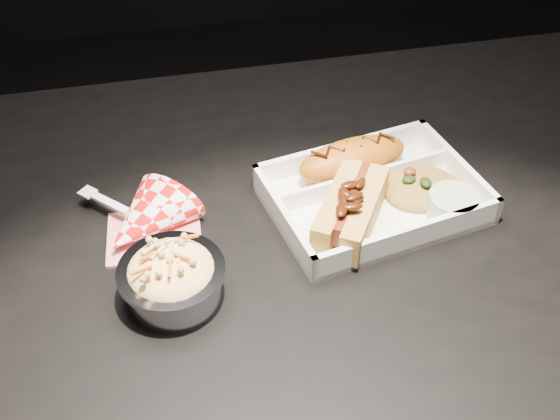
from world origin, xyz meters
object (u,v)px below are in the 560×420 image
Objects in this scene: foil_coleslaw_cup at (172,276)px; napkin_fork at (144,222)px; fried_pastry at (352,159)px; food_tray at (372,198)px; hotdog at (351,207)px; dining_table at (284,293)px.

foil_coleslaw_cup reaches higher than napkin_fork.
fried_pastry is 1.29× the size of foil_coleslaw_cup.
food_tray is 1.85× the size of napkin_fork.
foil_coleslaw_cup is (-0.26, -0.10, 0.02)m from food_tray.
food_tray is 0.06m from fried_pastry.
foil_coleslaw_cup is 0.11m from napkin_fork.
fried_pastry is at bearing 54.91° from napkin_fork.
fried_pastry is at bearing 31.97° from foil_coleslaw_cup.
hotdog is 1.28× the size of foil_coleslaw_cup.
hotdog is (-0.04, -0.03, 0.02)m from food_tray.
hotdog is at bearing 35.04° from napkin_fork.
foil_coleslaw_cup is (-0.25, -0.15, -0.00)m from fried_pastry.
hotdog is at bearing 6.13° from dining_table.
foil_coleslaw_cup is at bearing -148.03° from fried_pastry.
hotdog is at bearing -149.23° from food_tray.
foil_coleslaw_cup is at bearing 138.80° from hotdog.
food_tray is 1.89× the size of hotdog.
dining_table is 0.19m from foil_coleslaw_cup.
food_tray is 0.06m from hotdog.
food_tray reaches higher than dining_table.
foil_coleslaw_cup is (-0.13, -0.06, 0.12)m from dining_table.
hotdog is 0.25m from napkin_fork.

